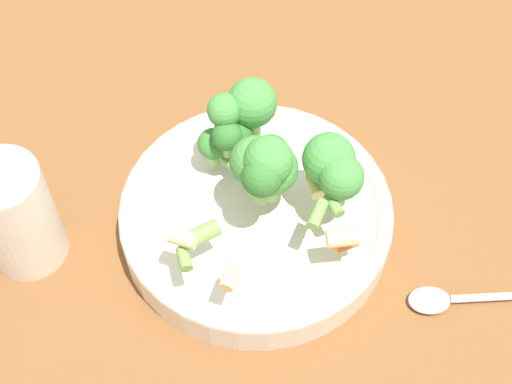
{
  "coord_description": "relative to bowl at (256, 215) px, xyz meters",
  "views": [
    {
      "loc": [
        -0.23,
        0.27,
        0.55
      ],
      "look_at": [
        0.0,
        0.0,
        0.05
      ],
      "focal_mm": 50.0,
      "sensor_mm": 36.0,
      "label": 1
    }
  ],
  "objects": [
    {
      "name": "pasta_salad",
      "position": [
        -0.0,
        -0.02,
        0.07
      ],
      "size": [
        0.17,
        0.17,
        0.09
      ],
      "color": "#8CB766",
      "rests_on": "bowl"
    },
    {
      "name": "bowl",
      "position": [
        0.0,
        0.0,
        0.0
      ],
      "size": [
        0.24,
        0.24,
        0.04
      ],
      "color": "silver",
      "rests_on": "ground_plane"
    },
    {
      "name": "cup",
      "position": [
        0.14,
        0.15,
        0.04
      ],
      "size": [
        0.07,
        0.07,
        0.11
      ],
      "color": "silver",
      "rests_on": "ground_plane"
    },
    {
      "name": "ground_plane",
      "position": [
        0.0,
        0.0,
        -0.02
      ],
      "size": [
        3.0,
        3.0,
        0.0
      ],
      "primitive_type": "plane",
      "color": "brown"
    },
    {
      "name": "spoon",
      "position": [
        -0.19,
        -0.07,
        -0.02
      ],
      "size": [
        0.15,
        0.14,
        0.01
      ],
      "rotation": [
        0.0,
        0.0,
        7.04
      ],
      "color": "silver",
      "rests_on": "ground_plane"
    }
  ]
}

